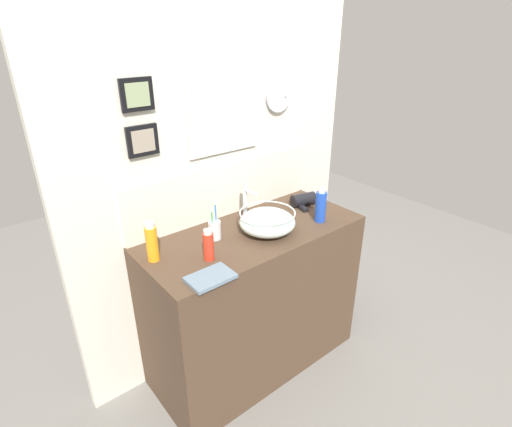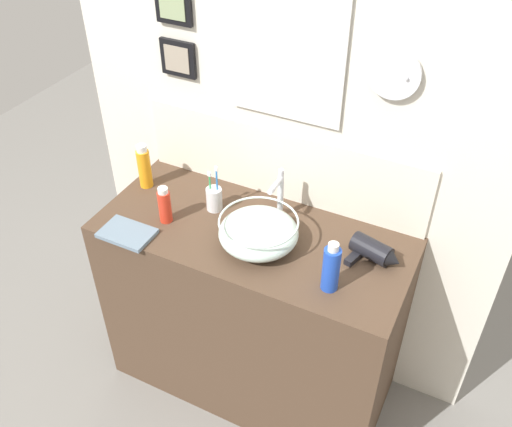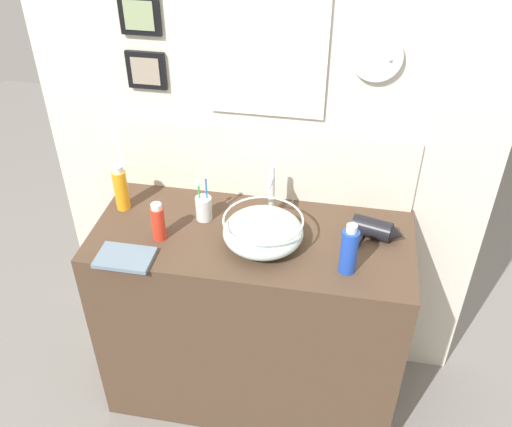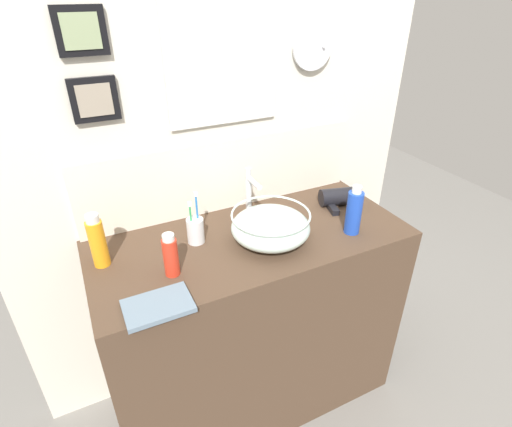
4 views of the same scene
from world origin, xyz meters
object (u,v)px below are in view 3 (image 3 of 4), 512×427
at_px(soap_dispenser, 121,188).
at_px(shampoo_bottle, 349,250).
at_px(glass_bowl_sink, 263,231).
at_px(hair_drier, 375,230).
at_px(hand_towel, 125,258).
at_px(toothbrush_cup, 204,208).
at_px(faucet, 271,189).
at_px(spray_bottle, 158,222).

distance_m(soap_dispenser, shampoo_bottle, 0.92).
xyz_separation_m(glass_bowl_sink, hair_drier, (0.40, 0.12, -0.03)).
distance_m(hair_drier, shampoo_bottle, 0.23).
bearing_deg(hand_towel, toothbrush_cup, 52.85).
xyz_separation_m(faucet, hand_towel, (-0.47, -0.35, -0.12)).
xyz_separation_m(glass_bowl_sink, hand_towel, (-0.47, -0.17, -0.05)).
relative_size(glass_bowl_sink, toothbrush_cup, 1.44).
relative_size(glass_bowl_sink, shampoo_bottle, 1.49).
xyz_separation_m(faucet, hair_drier, (0.40, -0.06, -0.09)).
bearing_deg(shampoo_bottle, hand_towel, -173.80).
bearing_deg(glass_bowl_sink, faucet, 90.00).
relative_size(spray_bottle, shampoo_bottle, 0.79).
distance_m(hair_drier, spray_bottle, 0.80).
distance_m(hair_drier, soap_dispenser, 0.99).
relative_size(hair_drier, toothbrush_cup, 0.98).
height_order(soap_dispenser, shampoo_bottle, same).
xyz_separation_m(spray_bottle, shampoo_bottle, (0.70, -0.05, 0.02)).
relative_size(glass_bowl_sink, soap_dispenser, 1.49).
relative_size(glass_bowl_sink, hair_drier, 1.48).
xyz_separation_m(toothbrush_cup, shampoo_bottle, (0.56, -0.20, 0.04)).
bearing_deg(hair_drier, soap_dispenser, 179.39).
distance_m(faucet, shampoo_bottle, 0.41).
bearing_deg(toothbrush_cup, soap_dispenser, 178.26).
bearing_deg(glass_bowl_sink, toothbrush_cup, 155.39).
height_order(toothbrush_cup, shampoo_bottle, toothbrush_cup).
distance_m(spray_bottle, shampoo_bottle, 0.70).
height_order(soap_dispenser, spray_bottle, soap_dispenser).
bearing_deg(glass_bowl_sink, soap_dispenser, 167.92).
bearing_deg(spray_bottle, faucet, 28.47).
bearing_deg(faucet, toothbrush_cup, -166.39).
distance_m(glass_bowl_sink, spray_bottle, 0.39).
bearing_deg(shampoo_bottle, faucet, 139.77).
xyz_separation_m(soap_dispenser, shampoo_bottle, (0.90, -0.21, -0.00)).
distance_m(soap_dispenser, spray_bottle, 0.26).
xyz_separation_m(faucet, soap_dispenser, (-0.59, -0.05, -0.03)).
height_order(faucet, hand_towel, faucet).
xyz_separation_m(hair_drier, toothbrush_cup, (-0.66, 0.00, 0.01)).
bearing_deg(glass_bowl_sink, hair_drier, 15.95).
relative_size(hair_drier, soap_dispenser, 1.01).
bearing_deg(faucet, glass_bowl_sink, -90.00).
xyz_separation_m(glass_bowl_sink, toothbrush_cup, (-0.25, 0.12, -0.01)).
height_order(faucet, shampoo_bottle, faucet).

